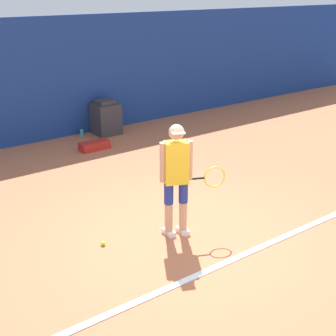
{
  "coord_description": "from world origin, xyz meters",
  "views": [
    {
      "loc": [
        -3.79,
        -4.76,
        3.54
      ],
      "look_at": [
        -0.03,
        0.4,
        1.01
      ],
      "focal_mm": 50.0,
      "sensor_mm": 36.0,
      "label": 1
    }
  ],
  "objects": [
    {
      "name": "covered_chair",
      "position": [
        1.62,
        5.33,
        0.41
      ],
      "size": [
        0.61,
        0.63,
        0.87
      ],
      "color": "#333338",
      "rests_on": "ground_plane"
    },
    {
      "name": "tennis_player",
      "position": [
        -0.02,
        0.2,
        0.96
      ],
      "size": [
        0.91,
        0.47,
        1.73
      ],
      "rotation": [
        0.0,
        0.0,
        -0.4
      ],
      "color": "tan",
      "rests_on": "ground_plane"
    },
    {
      "name": "water_bottle",
      "position": [
        1.02,
        5.5,
        0.1
      ],
      "size": [
        0.08,
        0.08,
        0.21
      ],
      "color": "#33ADD6",
      "rests_on": "ground_plane"
    },
    {
      "name": "ground_plane",
      "position": [
        0.0,
        0.0,
        0.0
      ],
      "size": [
        24.0,
        24.0,
        0.0
      ],
      "primitive_type": "plane",
      "color": "#B76642"
    },
    {
      "name": "tennis_ball",
      "position": [
        -1.08,
        0.56,
        0.03
      ],
      "size": [
        0.07,
        0.07,
        0.07
      ],
      "color": "#D1E533",
      "rests_on": "ground_plane"
    },
    {
      "name": "equipment_bag",
      "position": [
        0.8,
        4.42,
        0.09
      ],
      "size": [
        0.68,
        0.31,
        0.19
      ],
      "color": "#B2231E",
      "rests_on": "ground_plane"
    },
    {
      "name": "court_baseline",
      "position": [
        0.0,
        -0.83,
        0.01
      ],
      "size": [
        21.6,
        0.1,
        0.01
      ],
      "color": "white",
      "rests_on": "ground_plane"
    },
    {
      "name": "back_wall",
      "position": [
        0.0,
        5.74,
        1.44
      ],
      "size": [
        24.0,
        0.1,
        2.87
      ],
      "color": "navy",
      "rests_on": "ground_plane"
    }
  ]
}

